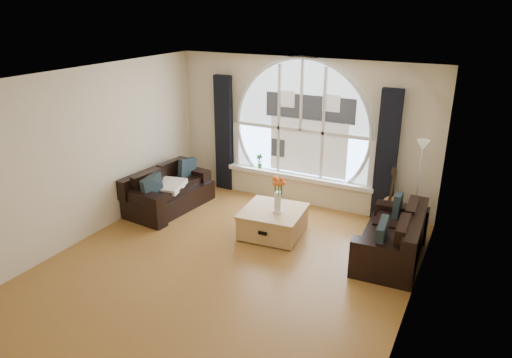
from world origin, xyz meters
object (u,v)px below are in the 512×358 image
object	(u,v)px
guitar	(392,196)
sofa_left	(169,188)
coffee_chest	(273,221)
potted_plant	(260,161)
sofa_right	(392,233)
vase_flowers	(278,190)
floor_lamp	(417,188)

from	to	relation	value
guitar	sofa_left	bearing A→B (deg)	-148.81
coffee_chest	guitar	xyz separation A→B (m)	(1.63, 1.25, 0.29)
coffee_chest	potted_plant	world-z (taller)	potted_plant
potted_plant	guitar	bearing A→B (deg)	-4.06
sofa_left	sofa_right	xyz separation A→B (m)	(4.03, 0.04, 0.00)
vase_flowers	potted_plant	world-z (taller)	vase_flowers
floor_lamp	sofa_left	bearing A→B (deg)	-166.47
guitar	potted_plant	xyz separation A→B (m)	(-2.60, 0.19, 0.16)
vase_flowers	potted_plant	bearing A→B (deg)	125.75
sofa_left	coffee_chest	bearing A→B (deg)	4.04
sofa_right	potted_plant	world-z (taller)	potted_plant
guitar	potted_plant	world-z (taller)	guitar
vase_flowers	guitar	bearing A→B (deg)	40.32
sofa_right	potted_plant	xyz separation A→B (m)	(-2.86, 1.33, 0.29)
sofa_left	guitar	bearing A→B (deg)	23.37
potted_plant	floor_lamp	bearing A→B (deg)	-6.69
guitar	potted_plant	size ratio (longest dim) A/B	3.71
coffee_chest	guitar	size ratio (longest dim) A/B	0.92
vase_flowers	potted_plant	xyz separation A→B (m)	(-1.07, 1.49, -0.13)
sofa_right	coffee_chest	bearing A→B (deg)	-179.52
sofa_right	floor_lamp	size ratio (longest dim) A/B	1.03
coffee_chest	vase_flowers	size ratio (longest dim) A/B	1.39
vase_flowers	floor_lamp	world-z (taller)	floor_lamp
coffee_chest	floor_lamp	size ratio (longest dim) A/B	0.61
vase_flowers	floor_lamp	distance (m)	2.25
sofa_right	potted_plant	bearing A→B (deg)	152.20
vase_flowers	coffee_chest	bearing A→B (deg)	153.99
sofa_left	potted_plant	size ratio (longest dim) A/B	5.78
guitar	vase_flowers	bearing A→B (deg)	-125.78
floor_lamp	coffee_chest	bearing A→B (deg)	-152.06
coffee_chest	potted_plant	size ratio (longest dim) A/B	3.40
guitar	potted_plant	distance (m)	2.62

